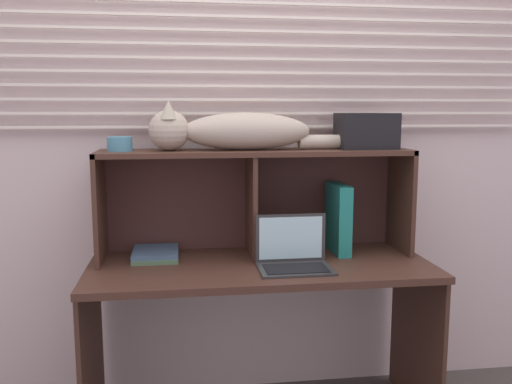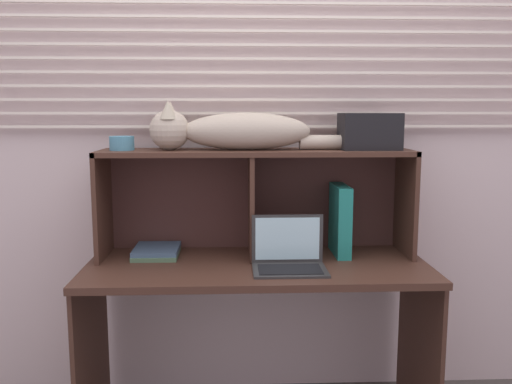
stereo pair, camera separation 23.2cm
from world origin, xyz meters
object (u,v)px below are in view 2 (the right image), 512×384
binder_upright (340,220)px  storage_box (369,131)px  book_stack (157,251)px  laptop (289,258)px  cat (231,131)px  small_basket (122,143)px

binder_upright → storage_box: (0.12, 0.00, 0.40)m
book_stack → laptop: bearing=-21.7°
cat → storage_box: (0.61, 0.00, -0.00)m
laptop → storage_box: bearing=31.0°
laptop → small_basket: 0.88m
laptop → small_basket: bearing=162.3°
laptop → binder_upright: 0.36m
laptop → storage_box: size_ratio=1.18×
cat → book_stack: bearing=179.7°
small_basket → binder_upright: bearing=0.0°
small_basket → cat: bearing=-0.0°
binder_upright → small_basket: (-0.97, 0.00, 0.35)m
binder_upright → small_basket: size_ratio=2.97×
cat → binder_upright: bearing=0.0°
laptop → small_basket: small_basket is taller
binder_upright → storage_box: storage_box is taller
cat → laptop: 0.61m
book_stack → storage_box: storage_box is taller
cat → small_basket: (-0.48, 0.00, -0.05)m
cat → book_stack: cat is taller
cat → laptop: (0.23, -0.23, -0.52)m
small_basket → storage_box: 1.10m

